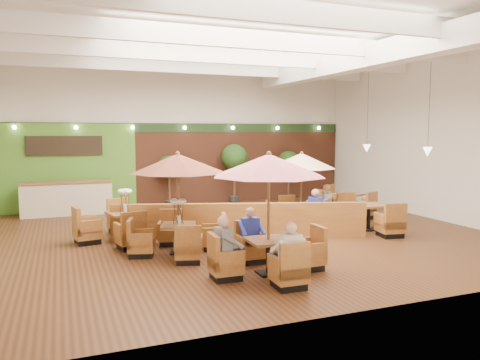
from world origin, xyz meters
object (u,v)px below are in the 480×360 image
topiary_1 (234,159)px  diner_0 (289,248)px  topiary_0 (169,169)px  diner_4 (325,201)px  diner_2 (226,241)px  diner_3 (315,206)px  table_2 (301,175)px  table_4 (369,218)px  table_3 (116,224)px  table_5 (342,205)px  service_counter (67,198)px  booth_divider (240,221)px  diner_1 (251,229)px  table_1 (269,191)px  table_0 (178,184)px  topiary_2 (289,164)px

topiary_1 → diner_0: bearing=-104.7°
topiary_0 → diner_4: topiary_0 is taller
diner_2 → diner_3: size_ratio=1.01×
table_2 → table_4: size_ratio=0.88×
table_3 → table_5: bearing=-1.9°
diner_2 → diner_4: (4.67, 3.97, -0.00)m
service_counter → booth_divider: bearing=-51.7°
diner_0 → diner_1: 1.84m
topiary_1 → diner_0: size_ratio=2.98×
topiary_1 → diner_3: size_ratio=2.94×
table_1 → diner_2: table_1 is taller
table_5 → service_counter: bearing=136.7°
table_1 → diner_3: size_ratio=3.08×
table_1 → diner_4: bearing=47.9°
diner_1 → diner_0: bearing=90.3°
table_4 → table_2: bearing=154.9°
table_3 → diner_3: table_3 is taller
service_counter → diner_0: diner_0 is taller
table_5 → diner_3: bearing=-160.0°
service_counter → table_0: size_ratio=1.20×
table_4 → table_1: bearing=-138.9°
table_0 → diner_2: (0.39, -2.29, -0.90)m
topiary_2 → table_0: bearing=-133.6°
booth_divider → topiary_1: size_ratio=2.89×
service_counter → booth_divider: 7.02m
diner_2 → table_5: bearing=124.2°
topiary_1 → diner_2: (-3.51, -8.93, -1.03)m
table_4 → diner_0: bearing=-131.3°
booth_divider → table_4: size_ratio=2.60×
topiary_0 → diner_1: (0.05, -8.01, -0.74)m
table_1 → topiary_1: size_ratio=1.05×
table_5 → topiary_1: size_ratio=1.09×
diner_4 → table_4: bearing=-126.9°
table_2 → diner_2: 5.58m
diner_0 → diner_4: size_ratio=0.98×
booth_divider → table_5: bearing=41.9°
table_3 → table_4: table_3 is taller
booth_divider → table_0: table_0 is taller
table_2 → topiary_1: 4.97m
booth_divider → table_1: table_1 is taller
booth_divider → topiary_0: topiary_0 is taller
table_0 → table_5: table_0 is taller
diner_1 → diner_3: (2.91, 2.21, 0.02)m
service_counter → topiary_1: bearing=1.8°
service_counter → table_2: bearing=-35.7°
diner_1 → diner_4: (3.75, 3.05, 0.02)m
diner_1 → topiary_0: bearing=-89.3°
table_0 → diner_4: size_ratio=3.06×
table_1 → topiary_0: bearing=91.6°
topiary_2 → table_5: bearing=-85.5°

